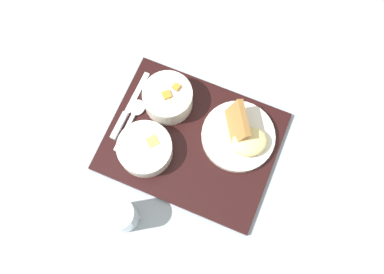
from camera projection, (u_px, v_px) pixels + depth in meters
The scene contains 8 objects.
ground_plane at pixel (192, 142), 0.99m from camera, with size 4.00×4.00×0.00m, color #99A3AD.
serving_tray at pixel (192, 141), 0.99m from camera, with size 0.42×0.34×0.01m.
bowl_salad at pixel (168, 98), 0.97m from camera, with size 0.12×0.12×0.07m.
bowl_soup at pixel (145, 149), 0.95m from camera, with size 0.13×0.13×0.05m.
plate_main at pixel (240, 136), 0.96m from camera, with size 0.18×0.18×0.09m.
knife at pixel (124, 116), 0.99m from camera, with size 0.02×0.19×0.01m.
spoon at pixel (134, 115), 0.99m from camera, with size 0.04×0.14×0.01m.
glass_water at pixel (122, 216), 0.90m from camera, with size 0.07×0.07×0.10m.
Camera 1 is at (0.12, -0.24, 0.96)m, focal length 38.00 mm.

